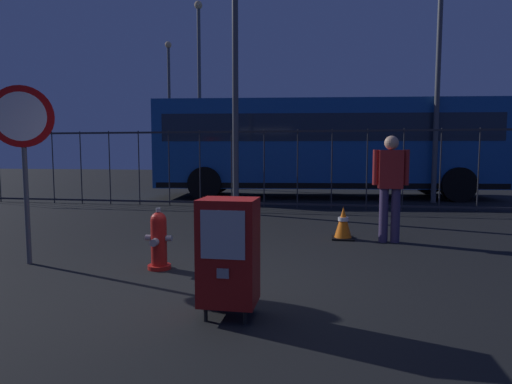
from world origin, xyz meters
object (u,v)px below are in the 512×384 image
Objects in this scene: street_light_near_left at (199,82)px; newspaper_box_primary at (229,251)px; fire_hydrant at (159,240)px; street_light_far_left at (235,22)px; street_light_far_right at (169,101)px; bus_near at (325,143)px; stop_sign at (23,137)px; pedestrian at (390,182)px; street_light_near_right at (439,35)px; traffic_cone at (343,223)px.

newspaper_box_primary is at bearing -71.88° from street_light_near_left.
street_light_near_left reaches higher than fire_hydrant.
street_light_far_left is 12.15m from street_light_far_right.
fire_hydrant is 9.37m from bus_near.
street_light_near_left is at bearing 104.83° from fire_hydrant.
fire_hydrant is 1.80m from newspaper_box_primary.
bus_near is 1.42× the size of street_light_far_left.
pedestrian is at bearing 24.88° from stop_sign.
street_light_far_left is at bearing -122.01° from bus_near.
fire_hydrant is at bearing -144.50° from pedestrian.
bus_near reaches higher than pedestrian.
street_light_near_left reaches higher than newspaper_box_primary.
street_light_far_left is (-1.31, 6.21, 3.77)m from newspaper_box_primary.
street_light_near_right reaches higher than fire_hydrant.
bus_near is at bearing 86.20° from newspaper_box_primary.
street_light_far_right is at bearing 104.73° from stop_sign.
street_light_near_left is 0.98× the size of street_light_far_left.
traffic_cone is at bearing 73.36° from newspaper_box_primary.
newspaper_box_primary is 0.46× the size of stop_sign.
pedestrian reaches higher than fire_hydrant.
fire_hydrant is 1.41× the size of traffic_cone.
street_light_near_left reaches higher than stop_sign.
bus_near is (1.88, 9.07, 1.36)m from fire_hydrant.
street_light_near_right is (2.69, 5.77, 4.39)m from traffic_cone.
street_light_near_right is 1.08× the size of street_light_far_left.
street_light_near_right is at bearing -25.80° from bus_near.
street_light_near_left reaches higher than pedestrian.
stop_sign is 5.21m from pedestrian.
street_light_near_right is at bearing 50.39° from stop_sign.
street_light_far_right reaches higher than pedestrian.
street_light_far_left reaches higher than traffic_cone.
street_light_near_left is 4.50m from street_light_far_right.
fire_hydrant is at bearing -121.73° from street_light_near_right.
stop_sign is 0.33× the size of street_light_far_right.
stop_sign reaches higher than pedestrian.
street_light_far_right reaches higher than fire_hydrant.
fire_hydrant is 0.33× the size of stop_sign.
street_light_near_left is 1.08× the size of street_light_far_right.
fire_hydrant is at bearing -75.17° from street_light_near_left.
newspaper_box_primary is 10.86m from street_light_near_right.
traffic_cone is at bearing 170.62° from pedestrian.
street_light_near_right is 5.97m from street_light_far_left.
street_light_near_right reaches higher than street_light_near_left.
street_light_far_right reaches higher than stop_sign.
traffic_cone is 0.08× the size of street_light_far_right.
pedestrian is at bearing -87.67° from bus_near.
bus_near is 6.36m from street_light_near_left.
street_light_near_left is at bearing 143.54° from bus_near.
fire_hydrant is 0.09× the size of street_light_near_right.
pedestrian is (1.77, 3.45, 0.38)m from newspaper_box_primary.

